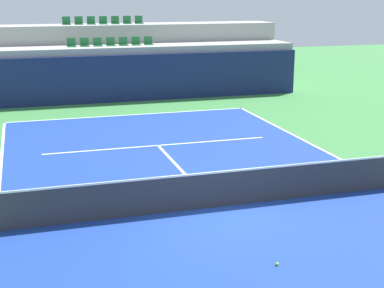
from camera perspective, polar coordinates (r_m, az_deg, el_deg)
ground_plane at (r=14.82m, az=2.39°, el=-6.40°), size 80.00×80.00×0.00m
court_surface at (r=14.82m, az=2.39°, el=-6.38°), size 11.00×24.00×0.01m
baseline_far at (r=25.95m, az=-6.30°, el=2.93°), size 11.00×0.10×0.00m
service_line_far at (r=20.67m, az=-3.44°, el=-0.14°), size 8.26×0.10×0.00m
centre_service_line at (r=17.69m, az=-1.02°, el=-2.74°), size 0.10×6.40×0.00m
back_wall at (r=29.07m, az=-7.64°, el=6.54°), size 19.74×0.30×2.38m
stands_tier_lower at (r=30.37m, az=-8.07°, el=7.22°), size 19.74×2.40×2.72m
stands_tier_upper at (r=32.66m, az=-8.77°, el=8.60°), size 19.74×2.40×3.71m
seating_row_lower at (r=30.30m, az=-8.20°, el=10.02°), size 4.49×0.44×0.44m
seating_row_upper at (r=32.60m, az=-8.93°, el=12.08°), size 4.49×0.44×0.44m
tennis_net at (r=14.64m, az=2.41°, el=-4.55°), size 11.08×0.08×1.07m
tennis_ball_0 at (r=11.94m, az=8.58°, el=-11.88°), size 0.07×0.07×0.07m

